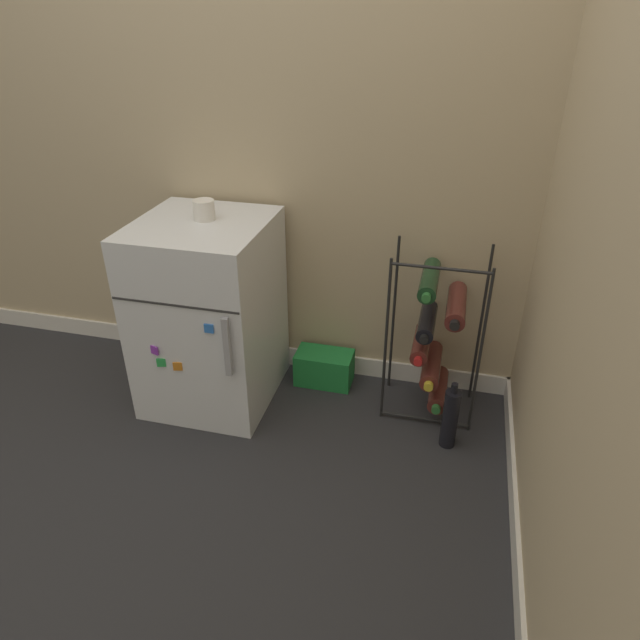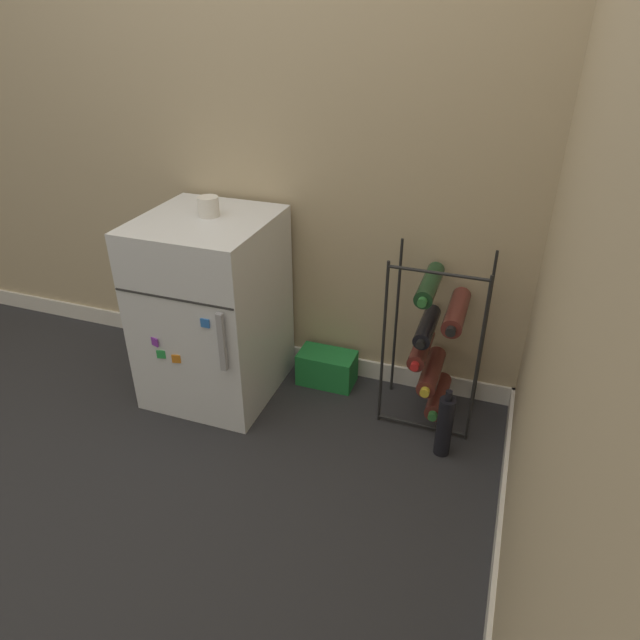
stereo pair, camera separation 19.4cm
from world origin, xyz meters
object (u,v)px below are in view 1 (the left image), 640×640
(wine_rack, at_px, (435,336))
(soda_box, at_px, (324,368))
(fridge_top_cup, at_px, (204,210))
(loose_bottle_floor, at_px, (450,418))
(mini_fridge, at_px, (210,313))

(wine_rack, xyz_separation_m, soda_box, (-0.48, 0.07, -0.28))
(fridge_top_cup, distance_m, loose_bottle_floor, 1.26)
(soda_box, distance_m, fridge_top_cup, 0.90)
(soda_box, bearing_deg, loose_bottle_floor, -27.08)
(soda_box, relative_size, fridge_top_cup, 3.10)
(fridge_top_cup, height_order, loose_bottle_floor, fridge_top_cup)
(loose_bottle_floor, bearing_deg, fridge_top_cup, 172.08)
(fridge_top_cup, bearing_deg, wine_rack, 4.89)
(mini_fridge, height_order, soda_box, mini_fridge)
(soda_box, height_order, loose_bottle_floor, loose_bottle_floor)
(soda_box, xyz_separation_m, loose_bottle_floor, (0.58, -0.30, 0.05))
(mini_fridge, bearing_deg, fridge_top_cup, 79.48)
(mini_fridge, height_order, wine_rack, mini_fridge)
(fridge_top_cup, relative_size, loose_bottle_floor, 0.28)
(mini_fridge, distance_m, fridge_top_cup, 0.44)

